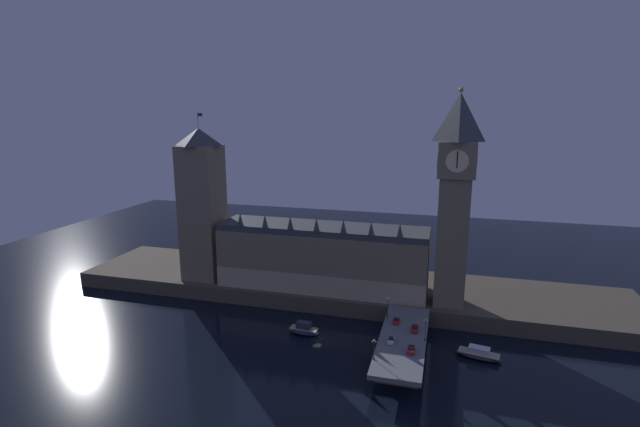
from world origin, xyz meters
TOP-DOWN VIEW (x-y plane):
  - ground_plane at (0.00, 0.00)m, footprint 400.00×400.00m
  - embankment at (0.00, 39.00)m, footprint 220.00×42.00m
  - parliament_hall at (-6.45, 30.42)m, footprint 80.09×20.21m
  - clock_tower at (41.12, 26.68)m, footprint 12.72×12.83m
  - victoria_tower at (-56.19, 28.84)m, footprint 14.97×14.97m
  - bridge at (28.19, -5.00)m, footprint 13.85×46.00m
  - car_northbound_lead at (25.15, 4.53)m, footprint 2.04×3.84m
  - car_northbound_trail at (25.15, -8.97)m, footprint 1.90×3.90m
  - car_southbound_lead at (31.24, -12.96)m, footprint 2.01×4.28m
  - car_southbound_trail at (31.24, 0.69)m, footprint 2.10×4.76m
  - pedestrian_far_rail at (22.10, 6.45)m, footprint 0.38×0.38m
  - street_lamp_near at (21.70, -19.72)m, footprint 1.34×0.60m
  - street_lamp_mid at (34.69, -5.00)m, footprint 1.34×0.60m
  - street_lamp_far at (21.70, 9.72)m, footprint 1.34×0.60m
  - boat_upstream at (-5.05, 1.54)m, footprint 10.88×4.89m
  - boat_downstream at (50.61, 1.00)m, footprint 14.19×7.27m

SIDE VIEW (x-z plane):
  - ground_plane at x=0.00m, z-range 0.00..0.00m
  - boat_downstream at x=50.61m, z-range -0.48..3.10m
  - boat_upstream at x=-5.05m, z-range -0.60..3.83m
  - embankment at x=0.00m, z-range 0.00..5.95m
  - bridge at x=28.19m, z-range 1.07..7.77m
  - car_southbound_trail at x=31.24m, z-range 6.66..8.08m
  - car_northbound_lead at x=25.15m, z-range 6.65..8.10m
  - car_northbound_trail at x=25.15m, z-range 6.65..8.17m
  - car_southbound_lead at x=31.24m, z-range 6.65..8.21m
  - pedestrian_far_rail at x=22.10m, z-range 6.75..8.53m
  - street_lamp_near at x=21.70m, z-range 7.44..13.33m
  - street_lamp_far at x=21.70m, z-range 7.50..13.82m
  - street_lamp_mid at x=34.69m, z-range 7.56..14.43m
  - parliament_hall at x=-6.45m, z-range 3.46..33.00m
  - victoria_tower at x=-56.19m, z-range 3.07..69.91m
  - clock_tower at x=41.12m, z-range 8.18..83.04m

